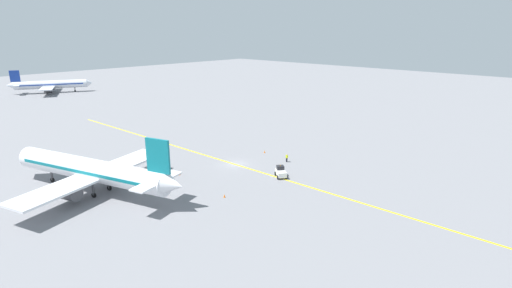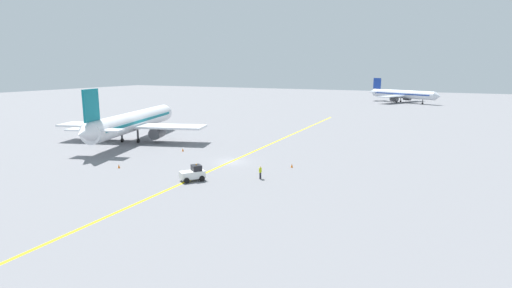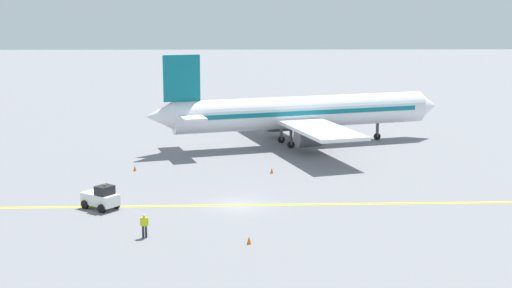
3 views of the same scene
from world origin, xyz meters
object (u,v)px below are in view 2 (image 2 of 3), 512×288
object	(u,v)px
airplane_at_gate	(133,122)
traffic_cone_by_wingtip	(119,166)
ground_crew_worker	(260,172)
baggage_tug_white	(193,174)
airplane_distant_taxiing	(402,94)
traffic_cone_mid_apron	(292,166)
traffic_cone_near_nose	(183,150)

from	to	relation	value
airplane_at_gate	traffic_cone_by_wingtip	distance (m)	21.54
ground_crew_worker	baggage_tug_white	bearing A→B (deg)	-148.42
airplane_at_gate	ground_crew_worker	bearing A→B (deg)	-21.72
airplane_at_gate	ground_crew_worker	size ratio (longest dim) A/B	20.72
airplane_distant_taxiing	traffic_cone_mid_apron	world-z (taller)	airplane_distant_taxiing
airplane_distant_taxiing	traffic_cone_by_wingtip	size ratio (longest dim) A/B	54.07
ground_crew_worker	traffic_cone_mid_apron	bearing A→B (deg)	78.52
traffic_cone_mid_apron	airplane_distant_taxiing	bearing A→B (deg)	89.33
traffic_cone_mid_apron	traffic_cone_by_wingtip	distance (m)	24.23
baggage_tug_white	traffic_cone_by_wingtip	distance (m)	13.03
airplane_at_gate	traffic_cone_near_nose	size ratio (longest dim) A/B	63.29
traffic_cone_near_nose	traffic_cone_by_wingtip	bearing A→B (deg)	-95.08
airplane_at_gate	traffic_cone_mid_apron	xyz separation A→B (m)	(34.53, -5.94, -3.43)
traffic_cone_near_nose	traffic_cone_by_wingtip	world-z (taller)	same
baggage_tug_white	traffic_cone_by_wingtip	size ratio (longest dim) A/B	5.99
baggage_tug_white	traffic_cone_by_wingtip	bearing A→B (deg)	177.01
baggage_tug_white	ground_crew_worker	bearing A→B (deg)	31.58
traffic_cone_by_wingtip	baggage_tug_white	bearing A→B (deg)	-2.99
airplane_at_gate	traffic_cone_by_wingtip	xyz separation A→B (m)	(12.91, -16.89, -3.43)
baggage_tug_white	traffic_cone_by_wingtip	world-z (taller)	baggage_tug_white
traffic_cone_near_nose	traffic_cone_by_wingtip	size ratio (longest dim) A/B	1.00
baggage_tug_white	traffic_cone_near_nose	world-z (taller)	baggage_tug_white
traffic_cone_near_nose	baggage_tug_white	bearing A→B (deg)	-49.72
airplane_distant_taxiing	baggage_tug_white	xyz separation A→B (m)	(-10.02, -130.87, -2.44)
airplane_distant_taxiing	traffic_cone_by_wingtip	bearing A→B (deg)	-100.03
airplane_at_gate	airplane_distant_taxiing	size ratio (longest dim) A/B	1.17
airplane_distant_taxiing	traffic_cone_near_nose	bearing A→B (deg)	-100.58
airplane_distant_taxiing	ground_crew_worker	bearing A→B (deg)	-91.30
traffic_cone_mid_apron	traffic_cone_by_wingtip	xyz separation A→B (m)	(-21.62, -10.95, 0.00)
traffic_cone_near_nose	ground_crew_worker	bearing A→B (deg)	-26.71
traffic_cone_near_nose	airplane_at_gate	bearing A→B (deg)	165.55
airplane_at_gate	traffic_cone_mid_apron	world-z (taller)	airplane_at_gate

